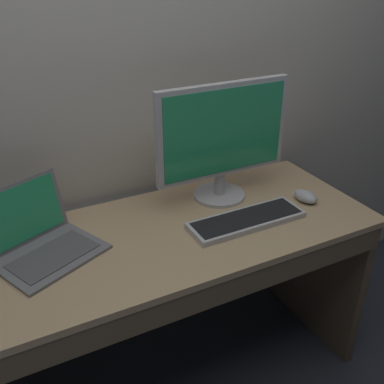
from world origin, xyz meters
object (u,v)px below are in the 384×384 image
(wired_keyboard, at_px, (247,220))
(laptop_space_gray, at_px, (41,241))
(external_monitor, at_px, (223,138))
(computer_mouse, at_px, (305,196))

(wired_keyboard, bearing_deg, laptop_space_gray, 167.77)
(laptop_space_gray, height_order, external_monitor, external_monitor)
(external_monitor, distance_m, computer_mouse, 0.42)
(wired_keyboard, bearing_deg, computer_mouse, 5.64)
(laptop_space_gray, xyz_separation_m, computer_mouse, (1.03, -0.13, -0.02))
(external_monitor, relative_size, computer_mouse, 5.15)
(external_monitor, bearing_deg, computer_mouse, -32.17)
(external_monitor, xyz_separation_m, computer_mouse, (0.29, -0.18, -0.24))
(external_monitor, relative_size, wired_keyboard, 1.25)
(laptop_space_gray, xyz_separation_m, external_monitor, (0.74, 0.06, 0.22))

